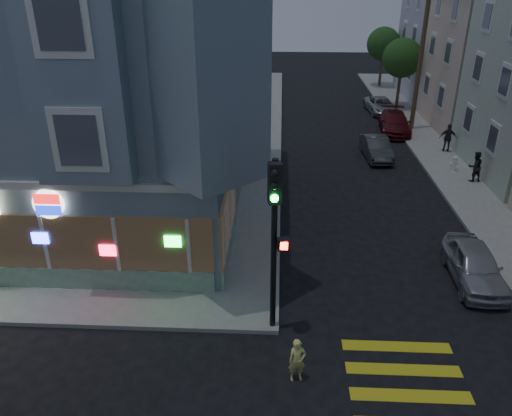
# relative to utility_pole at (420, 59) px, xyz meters

# --- Properties ---
(ground) EXTENTS (120.00, 120.00, 0.00)m
(ground) POSITION_rel_utility_pole_xyz_m (-12.00, -24.00, -4.80)
(ground) COLOR black
(ground) RESTS_ON ground
(sidewalk_nw) EXTENTS (33.00, 42.00, 0.15)m
(sidewalk_nw) POSITION_rel_utility_pole_xyz_m (-25.50, -1.00, -4.72)
(sidewalk_nw) COLOR gray
(sidewalk_nw) RESTS_ON ground
(corner_building) EXTENTS (14.60, 14.60, 11.40)m
(corner_building) POSITION_rel_utility_pole_xyz_m (-18.00, -13.02, 1.02)
(corner_building) COLOR slate
(corner_building) RESTS_ON sidewalk_nw
(row_house_d) EXTENTS (12.00, 8.60, 10.50)m
(row_house_d) POSITION_rel_utility_pole_xyz_m (7.50, 10.00, 0.60)
(row_house_d) COLOR #A6A2B2
(row_house_d) RESTS_ON sidewalk_ne
(utility_pole) EXTENTS (2.20, 0.30, 9.00)m
(utility_pole) POSITION_rel_utility_pole_xyz_m (0.00, 0.00, 0.00)
(utility_pole) COLOR #4C3826
(utility_pole) RESTS_ON sidewalk_ne
(street_tree_near) EXTENTS (3.00, 3.00, 5.30)m
(street_tree_near) POSITION_rel_utility_pole_xyz_m (0.20, 6.00, -0.86)
(street_tree_near) COLOR #4C3826
(street_tree_near) RESTS_ON sidewalk_ne
(street_tree_far) EXTENTS (3.00, 3.00, 5.30)m
(street_tree_far) POSITION_rel_utility_pole_xyz_m (0.20, 14.00, -0.86)
(street_tree_far) COLOR #4C3826
(street_tree_far) RESTS_ON sidewalk_ne
(running_child) EXTENTS (0.53, 0.40, 1.30)m
(running_child) POSITION_rel_utility_pole_xyz_m (-8.50, -23.78, -4.15)
(running_child) COLOR #E8ED79
(running_child) RESTS_ON ground
(pedestrian_a) EXTENTS (0.91, 0.79, 1.59)m
(pedestrian_a) POSITION_rel_utility_pole_xyz_m (1.00, -9.50, -3.85)
(pedestrian_a) COLOR black
(pedestrian_a) RESTS_ON sidewalk_ne
(pedestrian_b) EXTENTS (1.04, 0.57, 1.67)m
(pedestrian_b) POSITION_rel_utility_pole_xyz_m (1.00, -4.80, -3.81)
(pedestrian_b) COLOR #28242D
(pedestrian_b) RESTS_ON sidewalk_ne
(parked_car_a) EXTENTS (1.71, 3.96, 1.33)m
(parked_car_a) POSITION_rel_utility_pole_xyz_m (-2.10, -18.69, -4.13)
(parked_car_a) COLOR #A9AAB1
(parked_car_a) RESTS_ON ground
(parked_car_b) EXTENTS (1.53, 3.84, 1.24)m
(parked_car_b) POSITION_rel_utility_pole_xyz_m (-3.40, -5.80, -4.17)
(parked_car_b) COLOR #393D3E
(parked_car_b) RESTS_ON ground
(parked_car_c) EXTENTS (2.35, 4.84, 1.36)m
(parked_car_c) POSITION_rel_utility_pole_xyz_m (-1.30, -0.60, -4.12)
(parked_car_c) COLOR #5A141D
(parked_car_c) RESTS_ON ground
(parked_car_d) EXTENTS (2.30, 4.35, 1.17)m
(parked_car_d) POSITION_rel_utility_pole_xyz_m (-1.30, 4.60, -4.21)
(parked_car_d) COLOR #A8ACB3
(parked_car_d) RESTS_ON ground
(traffic_signal) EXTENTS (0.67, 0.61, 5.47)m
(traffic_signal) POSITION_rel_utility_pole_xyz_m (-9.18, -21.84, -0.95)
(traffic_signal) COLOR black
(traffic_signal) RESTS_ON sidewalk_nw
(fire_hydrant) EXTENTS (0.47, 0.27, 0.81)m
(fire_hydrant) POSITION_rel_utility_pole_xyz_m (0.47, -7.96, -4.22)
(fire_hydrant) COLOR white
(fire_hydrant) RESTS_ON sidewalk_ne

